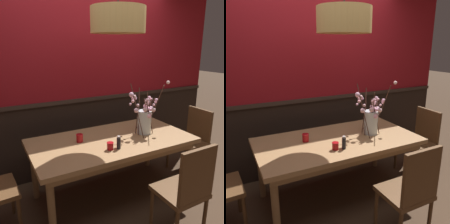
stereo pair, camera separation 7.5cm
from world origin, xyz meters
The scene contains 11 objects.
ground_plane centered at (0.00, 0.00, 0.00)m, with size 24.00×24.00×0.00m, color #422D1E.
back_wall centered at (0.00, 0.82, 1.41)m, with size 4.35×0.14×2.84m.
dining_table centered at (0.00, 0.00, 0.65)m, with size 1.82×0.95×0.73m.
chair_far_side_right centered at (0.31, 0.89, 0.54)m, with size 0.45×0.44×0.96m.
chair_head_east_end centered at (1.30, 0.00, 0.51)m, with size 0.42×0.43×0.90m.
chair_near_side_right centered at (0.27, -0.90, 0.53)m, with size 0.42×0.41×0.96m.
vase_with_blossoms centered at (0.44, -0.02, 0.92)m, with size 0.62×0.32×0.61m.
candle_holder_nearer_center centered at (-0.15, -0.24, 0.77)m, with size 0.07×0.07×0.08m.
candle_holder_nearer_edge centered at (-0.35, 0.10, 0.78)m, with size 0.08×0.08×0.09m.
condiment_bottle centered at (-0.06, -0.26, 0.80)m, with size 0.04×0.04×0.14m.
pendant_lamp centered at (0.06, -0.01, 2.01)m, with size 0.56×0.56×0.96m.
Camera 2 is at (-1.14, -2.24, 1.78)m, focal length 38.00 mm.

